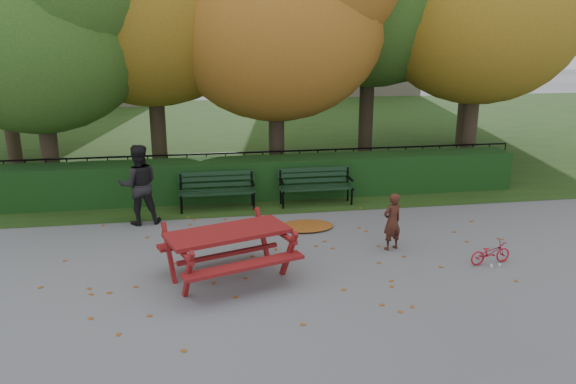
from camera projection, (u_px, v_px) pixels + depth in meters
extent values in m
plane|color=slate|center=(298.00, 267.00, 10.21)|extent=(90.00, 90.00, 0.00)
plane|color=#1B3413|center=(238.00, 132.00, 23.46)|extent=(90.00, 90.00, 0.00)
cube|color=black|center=(267.00, 178.00, 14.33)|extent=(13.00, 0.90, 1.00)
cube|color=black|center=(263.00, 185.00, 15.21)|extent=(14.00, 0.04, 0.04)
cube|color=black|center=(263.00, 152.00, 14.95)|extent=(14.00, 0.04, 0.04)
cylinder|color=black|center=(6.00, 180.00, 14.07)|extent=(0.03, 0.03, 1.00)
cylinder|color=black|center=(149.00, 175.00, 14.62)|extent=(0.03, 0.03, 1.00)
cylinder|color=black|center=(263.00, 170.00, 15.09)|extent=(0.03, 0.03, 1.00)
cylinder|color=black|center=(370.00, 166.00, 15.56)|extent=(0.03, 0.03, 1.00)
cylinder|color=black|center=(488.00, 161.00, 16.10)|extent=(0.03, 0.03, 1.00)
cylinder|color=#30231C|center=(49.00, 143.00, 14.48)|extent=(0.44, 0.44, 2.62)
ellipsoid|color=#264913|center=(35.00, 30.00, 13.68)|extent=(5.60, 5.60, 5.04)
cylinder|color=#30231C|center=(158.00, 123.00, 15.96)|extent=(0.44, 0.44, 3.15)
cylinder|color=#30231C|center=(276.00, 131.00, 15.76)|extent=(0.44, 0.44, 2.80)
ellipsoid|color=#96541A|center=(276.00, 19.00, 14.92)|extent=(6.00, 6.00, 5.40)
cylinder|color=#30231C|center=(366.00, 109.00, 17.36)|extent=(0.44, 0.44, 3.50)
cylinder|color=#30231C|center=(470.00, 123.00, 16.44)|extent=(0.44, 0.44, 2.97)
ellipsoid|color=brown|center=(480.00, 9.00, 15.54)|extent=(5.80, 5.80, 5.22)
cylinder|color=#30231C|center=(9.00, 111.00, 17.57)|extent=(0.44, 0.44, 3.32)
cylinder|color=#30231C|center=(465.00, 102.00, 20.48)|extent=(0.44, 0.44, 3.15)
ellipsoid|color=#264913|center=(473.00, 5.00, 19.53)|extent=(6.00, 6.00, 5.40)
cube|color=black|center=(218.00, 194.00, 13.12)|extent=(1.80, 0.12, 0.04)
cube|color=black|center=(217.00, 192.00, 13.29)|extent=(1.80, 0.12, 0.04)
cube|color=black|center=(217.00, 190.00, 13.46)|extent=(1.80, 0.12, 0.04)
cube|color=black|center=(217.00, 184.00, 13.52)|extent=(1.80, 0.05, 0.10)
cube|color=black|center=(216.00, 178.00, 13.47)|extent=(1.80, 0.05, 0.10)
cube|color=black|center=(216.00, 173.00, 13.44)|extent=(1.80, 0.05, 0.10)
cube|color=black|center=(181.00, 194.00, 13.17)|extent=(0.05, 0.55, 0.06)
cube|color=black|center=(181.00, 182.00, 13.36)|extent=(0.05, 0.05, 0.41)
cylinder|color=black|center=(181.00, 205.00, 13.05)|extent=(0.05, 0.05, 0.44)
cylinder|color=black|center=(182.00, 200.00, 13.39)|extent=(0.05, 0.05, 0.44)
cube|color=black|center=(181.00, 186.00, 13.13)|extent=(0.05, 0.45, 0.04)
cube|color=black|center=(253.00, 191.00, 13.43)|extent=(0.05, 0.55, 0.06)
cube|color=black|center=(252.00, 179.00, 13.62)|extent=(0.05, 0.05, 0.41)
cylinder|color=black|center=(254.00, 201.00, 13.32)|extent=(0.05, 0.05, 0.44)
cylinder|color=black|center=(252.00, 197.00, 13.66)|extent=(0.05, 0.05, 0.44)
cube|color=black|center=(253.00, 183.00, 13.39)|extent=(0.05, 0.45, 0.04)
cube|color=black|center=(318.00, 189.00, 13.50)|extent=(1.80, 0.12, 0.04)
cube|color=black|center=(316.00, 187.00, 13.67)|extent=(1.80, 0.12, 0.04)
cube|color=black|center=(315.00, 186.00, 13.84)|extent=(1.80, 0.12, 0.04)
cube|color=black|center=(314.00, 180.00, 13.89)|extent=(1.80, 0.05, 0.10)
cube|color=black|center=(314.00, 174.00, 13.85)|extent=(1.80, 0.05, 0.10)
cube|color=black|center=(314.00, 169.00, 13.81)|extent=(1.80, 0.05, 0.10)
cube|color=black|center=(282.00, 190.00, 13.54)|extent=(0.05, 0.55, 0.06)
cube|color=black|center=(280.00, 178.00, 13.73)|extent=(0.05, 0.05, 0.41)
cylinder|color=black|center=(283.00, 200.00, 13.43)|extent=(0.05, 0.05, 0.44)
cylinder|color=black|center=(281.00, 196.00, 13.77)|extent=(0.05, 0.05, 0.44)
cube|color=black|center=(282.00, 182.00, 13.50)|extent=(0.05, 0.45, 0.04)
cube|color=black|center=(350.00, 187.00, 13.80)|extent=(0.05, 0.55, 0.06)
cube|color=black|center=(347.00, 175.00, 14.00)|extent=(0.05, 0.05, 0.41)
cylinder|color=black|center=(352.00, 197.00, 13.69)|extent=(0.05, 0.05, 0.44)
cylinder|color=black|center=(348.00, 192.00, 14.03)|extent=(0.05, 0.05, 0.44)
cube|color=black|center=(350.00, 179.00, 13.77)|extent=(0.05, 0.45, 0.04)
cube|color=maroon|center=(228.00, 233.00, 9.50)|extent=(2.22, 1.47, 0.07)
cube|color=maroon|center=(245.00, 266.00, 9.02)|extent=(2.04, 0.93, 0.06)
cube|color=maroon|center=(214.00, 239.00, 10.18)|extent=(2.04, 0.93, 0.06)
cube|color=maroon|center=(188.00, 275.00, 8.78)|extent=(0.25, 0.58, 1.00)
cube|color=maroon|center=(169.00, 253.00, 9.65)|extent=(0.25, 0.58, 1.00)
cube|color=maroon|center=(177.00, 247.00, 9.13)|extent=(0.56, 1.48, 0.07)
cube|color=maroon|center=(289.00, 255.00, 9.58)|extent=(0.25, 0.58, 1.00)
cube|color=maroon|center=(263.00, 236.00, 10.45)|extent=(0.25, 0.58, 1.00)
cube|color=maroon|center=(275.00, 229.00, 9.93)|extent=(0.56, 1.48, 0.07)
cube|color=maroon|center=(229.00, 254.00, 9.61)|extent=(1.75, 0.65, 0.07)
ellipsoid|color=brown|center=(306.00, 226.00, 12.19)|extent=(1.33, 1.04, 0.08)
imported|color=#3E1D14|center=(392.00, 222.00, 10.87)|extent=(0.48, 0.40, 1.14)
imported|color=black|center=(139.00, 185.00, 12.24)|extent=(0.95, 0.79, 1.78)
imported|color=#AD0F23|center=(490.00, 253.00, 10.29)|extent=(0.86, 0.40, 0.43)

